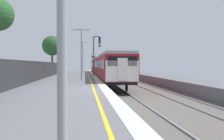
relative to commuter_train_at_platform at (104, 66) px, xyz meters
The scene contains 8 objects.
ground 24.28m from the commuter_train_at_platform, 88.71° to the right, with size 17.40×110.00×1.21m.
commuter_train_at_platform is the anchor object (origin of this frame).
signal_gantry 5.10m from the commuter_train_at_platform, 108.84° to the right, with size 1.10×0.24×5.54m.
speed_limit_sign 7.04m from the commuter_train_at_platform, 105.24° to the right, with size 0.59×0.08×2.89m.
platform_lamp_mid 15.15m from the commuter_train_at_platform, 102.72° to the right, with size 2.00×0.20×5.12m.
platform_lamp_far 8.17m from the commuter_train_at_platform, 114.85° to the left, with size 2.00×0.20×5.77m.
platform_back_fence 25.35m from the commuter_train_at_platform, 107.32° to the right, with size 0.07×99.00×1.87m.
background_tree_left 16.88m from the commuter_train_at_platform, 125.80° to the left, with size 4.12×4.12×7.53m.
Camera 1 is at (-0.91, -15.83, 1.55)m, focal length 40.52 mm.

